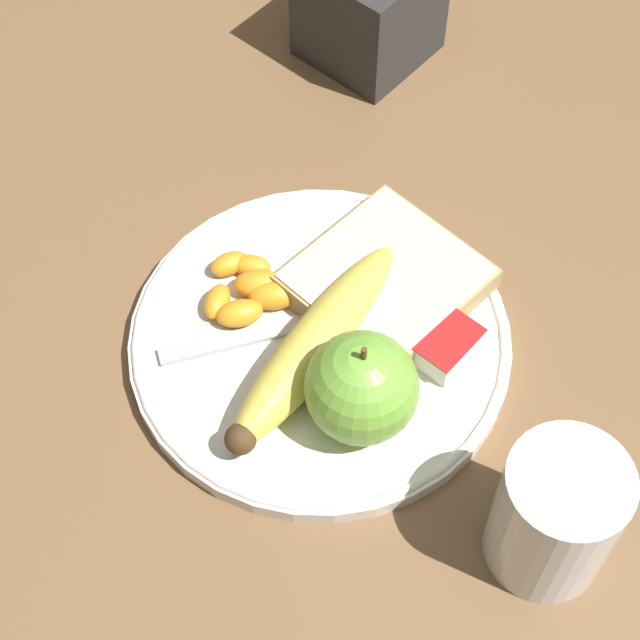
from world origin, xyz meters
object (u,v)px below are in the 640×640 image
(banana, at_px, (315,345))
(jam_packet, at_px, (444,345))
(juice_glass, at_px, (555,517))
(bread_slice, at_px, (386,282))
(plate, at_px, (320,340))
(condiment_caddy, at_px, (369,5))
(apple, at_px, (362,388))
(fork, at_px, (304,323))

(banana, relative_size, jam_packet, 4.26)
(juice_glass, height_order, bread_slice, juice_glass)
(plate, distance_m, jam_packet, 0.08)
(condiment_caddy, bearing_deg, bread_slice, 42.35)
(apple, height_order, fork, apple)
(juice_glass, bearing_deg, condiment_caddy, -126.64)
(plate, height_order, bread_slice, bread_slice)
(banana, height_order, condiment_caddy, condiment_caddy)
(plate, height_order, juice_glass, juice_glass)
(bread_slice, bearing_deg, plate, -9.47)
(apple, distance_m, fork, 0.08)
(apple, height_order, condiment_caddy, same)
(fork, distance_m, jam_packet, 0.09)
(apple, distance_m, condiment_caddy, 0.34)
(banana, xyz_separation_m, condiment_caddy, (-0.26, -0.17, 0.02))
(juice_glass, xyz_separation_m, condiment_caddy, (-0.26, -0.35, 0.00))
(juice_glass, bearing_deg, jam_packet, -116.89)
(banana, bearing_deg, apple, 75.44)
(banana, height_order, bread_slice, banana)
(condiment_caddy, bearing_deg, jam_packet, 48.89)
(banana, bearing_deg, jam_packet, 134.33)
(bread_slice, relative_size, jam_packet, 2.76)
(condiment_caddy, bearing_deg, fork, 30.91)
(jam_packet, bearing_deg, apple, -9.00)
(juice_glass, xyz_separation_m, banana, (-0.00, -0.18, -0.01))
(bread_slice, height_order, jam_packet, same)
(bread_slice, distance_m, jam_packet, 0.06)
(juice_glass, height_order, banana, juice_glass)
(plate, relative_size, fork, 1.70)
(plate, xyz_separation_m, condiment_caddy, (-0.24, -0.16, 0.04))
(juice_glass, bearing_deg, apple, -86.55)
(juice_glass, relative_size, bread_slice, 0.80)
(plate, xyz_separation_m, juice_glass, (0.02, 0.19, 0.04))
(bread_slice, bearing_deg, apple, 29.55)
(apple, height_order, jam_packet, apple)
(juice_glass, bearing_deg, fork, -95.59)
(apple, xyz_separation_m, bread_slice, (-0.08, -0.05, -0.02))
(banana, distance_m, fork, 0.03)
(banana, distance_m, jam_packet, 0.08)
(banana, height_order, jam_packet, banana)
(banana, xyz_separation_m, fork, (-0.02, -0.02, -0.02))
(fork, height_order, condiment_caddy, condiment_caddy)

